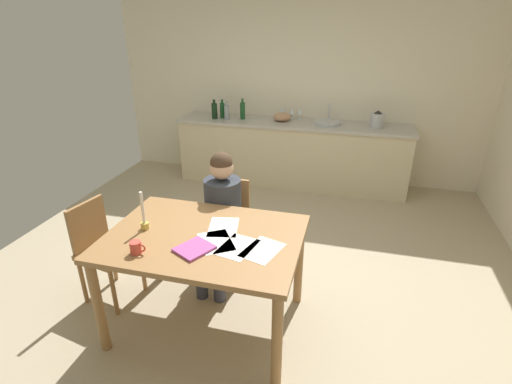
{
  "coord_description": "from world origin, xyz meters",
  "views": [
    {
      "loc": [
        0.83,
        -2.92,
        2.21
      ],
      "look_at": [
        0.07,
        -0.03,
        0.85
      ],
      "focal_mm": 27.1,
      "sensor_mm": 36.0,
      "label": 1
    }
  ],
  "objects_px": {
    "candlestick": "(144,219)",
    "chair_at_table": "(227,222)",
    "chair_side_empty": "(103,247)",
    "book_magazine": "(194,249)",
    "sink_unit": "(328,122)",
    "stovetop_kettle": "(377,120)",
    "dining_table": "(205,248)",
    "bottle_vinegar": "(222,110)",
    "coffee_mug": "(136,247)",
    "bottle_oil": "(214,111)",
    "bottle_wine_red": "(227,112)",
    "wine_glass_by_kettle": "(292,111)",
    "bottle_sauce": "(243,110)",
    "mixing_bowl": "(282,117)",
    "wine_glass_back_left": "(282,111)",
    "wine_glass_near_sink": "(299,112)",
    "person_seated": "(221,212)"
  },
  "relations": [
    {
      "from": "bottle_oil",
      "to": "wine_glass_by_kettle",
      "type": "height_order",
      "value": "bottle_oil"
    },
    {
      "from": "bottle_oil",
      "to": "bottle_sauce",
      "type": "relative_size",
      "value": 0.94
    },
    {
      "from": "person_seated",
      "to": "wine_glass_by_kettle",
      "type": "distance_m",
      "value": 2.55
    },
    {
      "from": "coffee_mug",
      "to": "chair_side_empty",
      "type": "bearing_deg",
      "value": 144.93
    },
    {
      "from": "bottle_oil",
      "to": "bottle_wine_red",
      "type": "bearing_deg",
      "value": -1.53
    },
    {
      "from": "candlestick",
      "to": "sink_unit",
      "type": "height_order",
      "value": "sink_unit"
    },
    {
      "from": "chair_side_empty",
      "to": "coffee_mug",
      "type": "relative_size",
      "value": 7.81
    },
    {
      "from": "chair_at_table",
      "to": "book_magazine",
      "type": "height_order",
      "value": "chair_at_table"
    },
    {
      "from": "wine_glass_back_left",
      "to": "stovetop_kettle",
      "type": "bearing_deg",
      "value": -6.71
    },
    {
      "from": "candlestick",
      "to": "wine_glass_by_kettle",
      "type": "xyz_separation_m",
      "value": [
        0.53,
        3.13,
        0.13
      ]
    },
    {
      "from": "chair_side_empty",
      "to": "book_magazine",
      "type": "height_order",
      "value": "chair_side_empty"
    },
    {
      "from": "bottle_wine_red",
      "to": "chair_at_table",
      "type": "bearing_deg",
      "value": -71.72
    },
    {
      "from": "bottle_wine_red",
      "to": "mixing_bowl",
      "type": "bearing_deg",
      "value": 8.98
    },
    {
      "from": "bottle_oil",
      "to": "bottle_sauce",
      "type": "distance_m",
      "value": 0.4
    },
    {
      "from": "bottle_oil",
      "to": "book_magazine",
      "type": "bearing_deg",
      "value": -72.23
    },
    {
      "from": "sink_unit",
      "to": "bottle_wine_red",
      "type": "distance_m",
      "value": 1.39
    },
    {
      "from": "bottle_oil",
      "to": "chair_side_empty",
      "type": "bearing_deg",
      "value": -89.55
    },
    {
      "from": "candlestick",
      "to": "chair_side_empty",
      "type": "bearing_deg",
      "value": 165.79
    },
    {
      "from": "book_magazine",
      "to": "wine_glass_back_left",
      "type": "relative_size",
      "value": 1.49
    },
    {
      "from": "bottle_vinegar",
      "to": "bottle_wine_red",
      "type": "distance_m",
      "value": 0.12
    },
    {
      "from": "stovetop_kettle",
      "to": "wine_glass_by_kettle",
      "type": "distance_m",
      "value": 1.15
    },
    {
      "from": "chair_at_table",
      "to": "wine_glass_back_left",
      "type": "relative_size",
      "value": 5.72
    },
    {
      "from": "bottle_vinegar",
      "to": "wine_glass_near_sink",
      "type": "distance_m",
      "value": 1.08
    },
    {
      "from": "dining_table",
      "to": "bottle_oil",
      "type": "relative_size",
      "value": 5.2
    },
    {
      "from": "coffee_mug",
      "to": "wine_glass_near_sink",
      "type": "xyz_separation_m",
      "value": [
        0.53,
        3.44,
        0.17
      ]
    },
    {
      "from": "sink_unit",
      "to": "wine_glass_by_kettle",
      "type": "height_order",
      "value": "sink_unit"
    },
    {
      "from": "chair_at_table",
      "to": "wine_glass_by_kettle",
      "type": "distance_m",
      "value": 2.44
    },
    {
      "from": "bottle_vinegar",
      "to": "sink_unit",
      "type": "bearing_deg",
      "value": 0.8
    },
    {
      "from": "bottle_oil",
      "to": "bottle_vinegar",
      "type": "relative_size",
      "value": 1.03
    },
    {
      "from": "person_seated",
      "to": "mixing_bowl",
      "type": "xyz_separation_m",
      "value": [
        0.06,
        2.4,
        0.28
      ]
    },
    {
      "from": "candlestick",
      "to": "coffee_mug",
      "type": "bearing_deg",
      "value": -70.16
    },
    {
      "from": "bottle_vinegar",
      "to": "candlestick",
      "type": "bearing_deg",
      "value": -81.73
    },
    {
      "from": "wine_glass_by_kettle",
      "to": "mixing_bowl",
      "type": "bearing_deg",
      "value": -132.07
    },
    {
      "from": "chair_at_table",
      "to": "coffee_mug",
      "type": "distance_m",
      "value": 1.14
    },
    {
      "from": "dining_table",
      "to": "bottle_vinegar",
      "type": "relative_size",
      "value": 5.35
    },
    {
      "from": "dining_table",
      "to": "sink_unit",
      "type": "bearing_deg",
      "value": 78.62
    },
    {
      "from": "chair_at_table",
      "to": "chair_side_empty",
      "type": "height_order",
      "value": "chair_at_table"
    },
    {
      "from": "sink_unit",
      "to": "bottle_sauce",
      "type": "bearing_deg",
      "value": -179.28
    },
    {
      "from": "bottle_oil",
      "to": "mixing_bowl",
      "type": "bearing_deg",
      "value": 6.97
    },
    {
      "from": "chair_side_empty",
      "to": "bottle_sauce",
      "type": "height_order",
      "value": "bottle_sauce"
    },
    {
      "from": "wine_glass_by_kettle",
      "to": "bottle_vinegar",
      "type": "bearing_deg",
      "value": -170.19
    },
    {
      "from": "bottle_oil",
      "to": "mixing_bowl",
      "type": "distance_m",
      "value": 0.95
    },
    {
      "from": "stovetop_kettle",
      "to": "wine_glass_back_left",
      "type": "bearing_deg",
      "value": 173.29
    },
    {
      "from": "sink_unit",
      "to": "stovetop_kettle",
      "type": "relative_size",
      "value": 1.64
    },
    {
      "from": "person_seated",
      "to": "bottle_wine_red",
      "type": "distance_m",
      "value": 2.41
    },
    {
      "from": "bottle_oil",
      "to": "bottle_vinegar",
      "type": "height_order",
      "value": "bottle_oil"
    },
    {
      "from": "candlestick",
      "to": "book_magazine",
      "type": "height_order",
      "value": "candlestick"
    },
    {
      "from": "candlestick",
      "to": "chair_at_table",
      "type": "bearing_deg",
      "value": 64.27
    },
    {
      "from": "coffee_mug",
      "to": "wine_glass_near_sink",
      "type": "distance_m",
      "value": 3.48
    },
    {
      "from": "coffee_mug",
      "to": "candlestick",
      "type": "distance_m",
      "value": 0.32
    }
  ]
}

